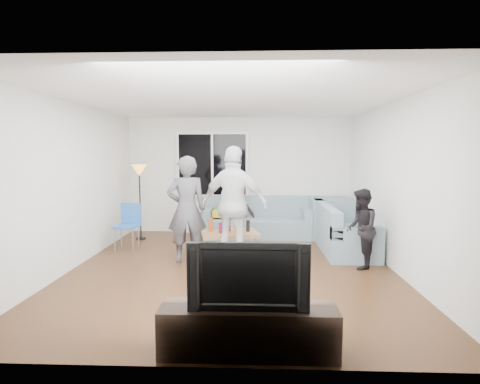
{
  "coord_description": "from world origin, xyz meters",
  "views": [
    {
      "loc": [
        0.34,
        -5.75,
        1.82
      ],
      "look_at": [
        0.1,
        0.6,
        1.15
      ],
      "focal_mm": 28.1,
      "sensor_mm": 36.0,
      "label": 1
    }
  ],
  "objects_px": {
    "television": "(249,273)",
    "sofa_back_section": "(257,217)",
    "coffee_table": "(227,243)",
    "player_right": "(234,205)",
    "player_left": "(187,209)",
    "spectator_right": "(361,228)",
    "tv_console": "(248,330)",
    "side_chair": "(127,227)",
    "spectator_back": "(236,208)",
    "floor_lamp": "(140,202)",
    "sofa_right_section": "(344,227)"
  },
  "relations": [
    {
      "from": "television",
      "to": "sofa_back_section",
      "type": "bearing_deg",
      "value": 88.68
    },
    {
      "from": "sofa_back_section",
      "to": "coffee_table",
      "type": "height_order",
      "value": "sofa_back_section"
    },
    {
      "from": "player_right",
      "to": "television",
      "type": "bearing_deg",
      "value": 112.35
    },
    {
      "from": "player_left",
      "to": "spectator_right",
      "type": "bearing_deg",
      "value": 161.17
    },
    {
      "from": "tv_console",
      "to": "spectator_right",
      "type": "bearing_deg",
      "value": 56.68
    },
    {
      "from": "player_left",
      "to": "television",
      "type": "bearing_deg",
      "value": 96.36
    },
    {
      "from": "coffee_table",
      "to": "sofa_back_section",
      "type": "bearing_deg",
      "value": 69.45
    },
    {
      "from": "sofa_back_section",
      "to": "television",
      "type": "height_order",
      "value": "television"
    },
    {
      "from": "side_chair",
      "to": "player_right",
      "type": "xyz_separation_m",
      "value": [
        2.07,
        -0.79,
        0.53
      ]
    },
    {
      "from": "coffee_table",
      "to": "player_left",
      "type": "xyz_separation_m",
      "value": [
        -0.64,
        -0.47,
        0.68
      ]
    },
    {
      "from": "spectator_back",
      "to": "television",
      "type": "bearing_deg",
      "value": -95.57
    },
    {
      "from": "sofa_back_section",
      "to": "television",
      "type": "distance_m",
      "value": 4.78
    },
    {
      "from": "tv_console",
      "to": "floor_lamp",
      "type": "bearing_deg",
      "value": 117.7
    },
    {
      "from": "side_chair",
      "to": "floor_lamp",
      "type": "distance_m",
      "value": 0.94
    },
    {
      "from": "spectator_back",
      "to": "tv_console",
      "type": "xyz_separation_m",
      "value": [
        0.35,
        -4.8,
        -0.41
      ]
    },
    {
      "from": "sofa_right_section",
      "to": "player_left",
      "type": "bearing_deg",
      "value": 107.25
    },
    {
      "from": "spectator_back",
      "to": "spectator_right",
      "type": "bearing_deg",
      "value": -56.04
    },
    {
      "from": "player_right",
      "to": "spectator_right",
      "type": "xyz_separation_m",
      "value": [
        2.0,
        -0.17,
        -0.33
      ]
    },
    {
      "from": "sofa_right_section",
      "to": "coffee_table",
      "type": "distance_m",
      "value": 2.21
    },
    {
      "from": "coffee_table",
      "to": "spectator_back",
      "type": "height_order",
      "value": "spectator_back"
    },
    {
      "from": "sofa_right_section",
      "to": "television",
      "type": "height_order",
      "value": "television"
    },
    {
      "from": "sofa_right_section",
      "to": "floor_lamp",
      "type": "bearing_deg",
      "value": 79.71
    },
    {
      "from": "spectator_back",
      "to": "tv_console",
      "type": "bearing_deg",
      "value": -95.57
    },
    {
      "from": "coffee_table",
      "to": "side_chair",
      "type": "bearing_deg",
      "value": 172.12
    },
    {
      "from": "side_chair",
      "to": "player_left",
      "type": "distance_m",
      "value": 1.54
    },
    {
      "from": "floor_lamp",
      "to": "player_right",
      "type": "distance_m",
      "value": 2.66
    },
    {
      "from": "sofa_right_section",
      "to": "television",
      "type": "distance_m",
      "value": 4.12
    },
    {
      "from": "sofa_back_section",
      "to": "coffee_table",
      "type": "distance_m",
      "value": 1.56
    },
    {
      "from": "coffee_table",
      "to": "floor_lamp",
      "type": "relative_size",
      "value": 0.71
    },
    {
      "from": "sofa_back_section",
      "to": "side_chair",
      "type": "relative_size",
      "value": 2.67
    },
    {
      "from": "player_right",
      "to": "coffee_table",
      "type": "bearing_deg",
      "value": -56.59
    },
    {
      "from": "coffee_table",
      "to": "tv_console",
      "type": "xyz_separation_m",
      "value": [
        0.43,
        -3.33,
        0.02
      ]
    },
    {
      "from": "floor_lamp",
      "to": "tv_console",
      "type": "distance_m",
      "value": 5.07
    },
    {
      "from": "coffee_table",
      "to": "spectator_back",
      "type": "bearing_deg",
      "value": 86.84
    },
    {
      "from": "player_right",
      "to": "player_left",
      "type": "bearing_deg",
      "value": 12.64
    },
    {
      "from": "spectator_right",
      "to": "spectator_back",
      "type": "bearing_deg",
      "value": -122.27
    },
    {
      "from": "player_left",
      "to": "television",
      "type": "xyz_separation_m",
      "value": [
        1.07,
        -2.86,
        -0.14
      ]
    },
    {
      "from": "tv_console",
      "to": "player_left",
      "type": "bearing_deg",
      "value": 110.49
    },
    {
      "from": "tv_console",
      "to": "coffee_table",
      "type": "bearing_deg",
      "value": 97.4
    },
    {
      "from": "coffee_table",
      "to": "player_right",
      "type": "bearing_deg",
      "value": -73.35
    },
    {
      "from": "sofa_back_section",
      "to": "player_left",
      "type": "distance_m",
      "value": 2.29
    },
    {
      "from": "player_right",
      "to": "side_chair",
      "type": "bearing_deg",
      "value": -4.16
    },
    {
      "from": "player_left",
      "to": "spectator_right",
      "type": "relative_size",
      "value": 1.4
    },
    {
      "from": "sofa_back_section",
      "to": "player_left",
      "type": "bearing_deg",
      "value": -121.6
    },
    {
      "from": "sofa_back_section",
      "to": "spectator_right",
      "type": "bearing_deg",
      "value": -52.97
    },
    {
      "from": "sofa_back_section",
      "to": "spectator_back",
      "type": "relative_size",
      "value": 1.83
    },
    {
      "from": "tv_console",
      "to": "player_right",
      "type": "bearing_deg",
      "value": 95.6
    },
    {
      "from": "spectator_back",
      "to": "television",
      "type": "relative_size",
      "value": 1.18
    },
    {
      "from": "player_left",
      "to": "sofa_right_section",
      "type": "bearing_deg",
      "value": -176.89
    },
    {
      "from": "coffee_table",
      "to": "spectator_right",
      "type": "height_order",
      "value": "spectator_right"
    }
  ]
}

